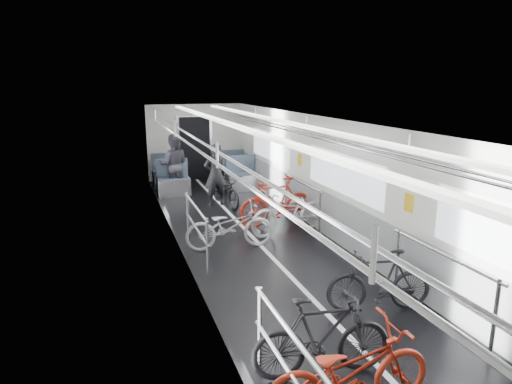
% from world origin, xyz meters
% --- Properties ---
extents(car_shell, '(3.02, 14.01, 2.41)m').
position_xyz_m(car_shell, '(0.00, 1.78, 1.13)').
color(car_shell, black).
rests_on(car_shell, ground).
extents(bike_left_near, '(1.71, 0.60, 0.90)m').
position_xyz_m(bike_left_near, '(-0.69, -4.15, 0.45)').
color(bike_left_near, red).
rests_on(bike_left_near, floor).
extents(bike_left_mid, '(1.58, 0.63, 0.92)m').
position_xyz_m(bike_left_mid, '(-0.67, -3.55, 0.46)').
color(bike_left_mid, black).
rests_on(bike_left_mid, floor).
extents(bike_left_far, '(1.70, 0.67, 0.88)m').
position_xyz_m(bike_left_far, '(-0.60, 0.48, 0.44)').
color(bike_left_far, '#B2B3B7').
rests_on(bike_left_far, floor).
extents(bike_right_near, '(1.53, 0.72, 0.88)m').
position_xyz_m(bike_right_near, '(0.71, -2.49, 0.44)').
color(bike_right_near, black).
rests_on(bike_right_near, floor).
extents(bike_right_mid, '(1.89, 1.00, 0.94)m').
position_xyz_m(bike_right_mid, '(0.80, 0.95, 0.47)').
color(bike_right_mid, silver).
rests_on(bike_right_mid, floor).
extents(bike_right_far, '(1.81, 0.66, 1.07)m').
position_xyz_m(bike_right_far, '(0.75, 1.55, 0.53)').
color(bike_right_far, '#AE2515').
rests_on(bike_right_far, floor).
extents(bike_aisle, '(0.81, 1.64, 0.83)m').
position_xyz_m(bike_aisle, '(0.10, 3.51, 0.41)').
color(bike_aisle, black).
rests_on(bike_aisle, floor).
extents(person_standing, '(0.59, 0.40, 1.59)m').
position_xyz_m(person_standing, '(-0.13, 3.61, 0.79)').
color(person_standing, black).
rests_on(person_standing, floor).
extents(person_seated, '(0.94, 0.80, 1.70)m').
position_xyz_m(person_seated, '(-0.96, 5.13, 0.85)').
color(person_seated, '#2E2C34').
rests_on(person_seated, floor).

